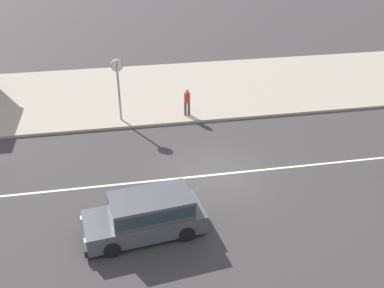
% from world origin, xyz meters
% --- Properties ---
extents(ground_plane, '(160.00, 160.00, 0.00)m').
position_xyz_m(ground_plane, '(0.00, 0.00, 0.00)').
color(ground_plane, '#383535').
extents(lane_centre_stripe, '(50.40, 0.14, 0.01)m').
position_xyz_m(lane_centre_stripe, '(0.00, 0.00, 0.00)').
color(lane_centre_stripe, silver).
rests_on(lane_centre_stripe, ground).
extents(kerb_strip, '(68.00, 10.00, 0.15)m').
position_xyz_m(kerb_strip, '(0.00, 10.41, 0.07)').
color(kerb_strip, '#9E9384').
rests_on(kerb_strip, ground).
extents(minivan_dark_grey_2, '(4.71, 2.44, 1.56)m').
position_xyz_m(minivan_dark_grey_2, '(-3.45, -3.42, 0.85)').
color(minivan_dark_grey_2, '#47494F').
rests_on(minivan_dark_grey_2, ground).
extents(street_clock, '(0.63, 0.22, 3.49)m').
position_xyz_m(street_clock, '(-4.00, 6.32, 2.73)').
color(street_clock, '#9E9EA3').
rests_on(street_clock, kerb_strip).
extents(pedestrian_near_clock, '(0.34, 0.34, 1.57)m').
position_xyz_m(pedestrian_near_clock, '(-0.25, 6.26, 1.06)').
color(pedestrian_near_clock, '#4C4238').
rests_on(pedestrian_near_clock, kerb_strip).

